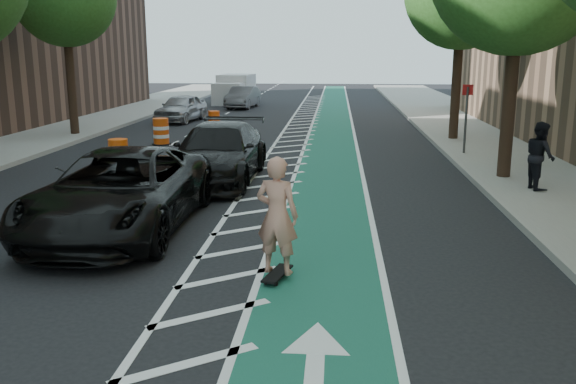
# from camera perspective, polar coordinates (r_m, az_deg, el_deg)

# --- Properties ---
(ground) EXTENTS (120.00, 120.00, 0.00)m
(ground) POSITION_cam_1_polar(r_m,az_deg,el_deg) (10.33, -13.92, -7.59)
(ground) COLOR black
(ground) RESTS_ON ground
(bike_lane) EXTENTS (2.00, 90.00, 0.01)m
(bike_lane) POSITION_cam_1_polar(r_m,az_deg,el_deg) (19.48, 3.88, 2.47)
(bike_lane) COLOR #175242
(bike_lane) RESTS_ON ground
(buffer_strip) EXTENTS (1.40, 90.00, 0.01)m
(buffer_strip) POSITION_cam_1_polar(r_m,az_deg,el_deg) (19.55, -0.52, 2.54)
(buffer_strip) COLOR silver
(buffer_strip) RESTS_ON ground
(sidewalk_right) EXTENTS (5.00, 90.00, 0.15)m
(sidewalk_right) POSITION_cam_1_polar(r_m,az_deg,el_deg) (20.46, 22.41, 2.22)
(sidewalk_right) COLOR gray
(sidewalk_right) RESTS_ON ground
(curb_right) EXTENTS (0.12, 90.00, 0.16)m
(curb_right) POSITION_cam_1_polar(r_m,az_deg,el_deg) (19.85, 15.67, 2.43)
(curb_right) COLOR gray
(curb_right) RESTS_ON ground
(curb_left) EXTENTS (0.12, 90.00, 0.16)m
(curb_left) POSITION_cam_1_polar(r_m,az_deg,el_deg) (22.00, -23.33, 2.85)
(curb_left) COLOR gray
(curb_left) RESTS_ON ground
(sign_post) EXTENTS (0.35, 0.08, 2.47)m
(sign_post) POSITION_cam_1_polar(r_m,az_deg,el_deg) (21.72, 16.31, 6.66)
(sign_post) COLOR #4C4C4C
(sign_post) RESTS_ON ground
(skateboard) EXTENTS (0.46, 0.89, 0.12)m
(skateboard) POSITION_cam_1_polar(r_m,az_deg,el_deg) (9.84, -1.00, -7.65)
(skateboard) COLOR black
(skateboard) RESTS_ON ground
(skateboarder) EXTENTS (0.78, 0.61, 1.89)m
(skateboarder) POSITION_cam_1_polar(r_m,az_deg,el_deg) (9.55, -1.02, -2.22)
(skateboarder) COLOR tan
(skateboarder) RESTS_ON skateboard
(suv_near) EXTENTS (2.74, 5.88, 1.63)m
(suv_near) POSITION_cam_1_polar(r_m,az_deg,el_deg) (12.73, -15.38, 0.06)
(suv_near) COLOR black
(suv_near) RESTS_ON ground
(suv_far) EXTENTS (2.33, 5.52, 1.59)m
(suv_far) POSITION_cam_1_polar(r_m,az_deg,el_deg) (17.20, -6.56, 3.67)
(suv_far) COLOR black
(suv_far) RESTS_ON ground
(car_silver) EXTENTS (2.22, 4.33, 1.41)m
(car_silver) POSITION_cam_1_polar(r_m,az_deg,el_deg) (32.27, -9.96, 7.76)
(car_silver) COLOR #A2A1A7
(car_silver) RESTS_ON ground
(car_grey) EXTENTS (1.85, 4.27, 1.37)m
(car_grey) POSITION_cam_1_polar(r_m,az_deg,el_deg) (39.58, -4.25, 8.83)
(car_grey) COLOR #57565B
(car_grey) RESTS_ON ground
(pedestrian) EXTENTS (0.74, 0.90, 1.72)m
(pedestrian) POSITION_cam_1_polar(r_m,az_deg,el_deg) (16.58, 22.50, 3.16)
(pedestrian) COLOR black
(pedestrian) RESTS_ON sidewalk_right
(box_truck) EXTENTS (2.45, 4.85, 1.96)m
(box_truck) POSITION_cam_1_polar(r_m,az_deg,el_deg) (43.35, -5.02, 9.48)
(box_truck) COLOR silver
(box_truck) RESTS_ON ground
(barrel_a) EXTENTS (0.74, 0.74, 1.00)m
(barrel_a) POSITION_cam_1_polar(r_m,az_deg,el_deg) (19.06, -15.55, 3.21)
(barrel_a) COLOR #EA4F0C
(barrel_a) RESTS_ON ground
(barrel_b) EXTENTS (0.76, 0.76, 1.03)m
(barrel_b) POSITION_cam_1_polar(r_m,az_deg,el_deg) (24.33, -11.79, 5.49)
(barrel_b) COLOR #D6460B
(barrel_b) RESTS_ON ground
(barrel_c) EXTENTS (0.66, 0.66, 0.90)m
(barrel_c) POSITION_cam_1_polar(r_m,az_deg,el_deg) (28.35, -6.93, 6.58)
(barrel_c) COLOR #F74B0D
(barrel_c) RESTS_ON ground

